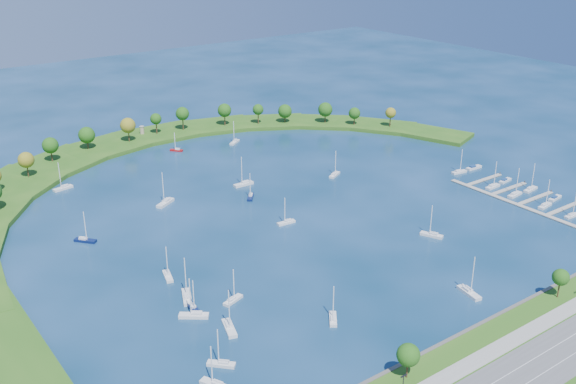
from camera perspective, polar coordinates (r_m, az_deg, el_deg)
ground at (r=269.98m, az=-0.23°, el=-1.35°), size 700.00×700.00×0.00m
south_shoreline at (r=196.51m, az=21.92°, el=-12.68°), size 420.00×43.10×11.60m
breakwater at (r=288.50m, az=-13.48°, el=-0.18°), size 286.74×247.64×2.00m
breakwater_trees at (r=322.06m, az=-12.92°, el=3.98°), size 239.93×87.48×13.79m
harbor_tower at (r=364.97m, az=-12.40°, el=5.21°), size 2.60×2.60×4.25m
dock_system at (r=290.12m, az=20.96°, el=-1.10°), size 24.28×82.00×1.60m
moored_boat_0 at (r=197.65m, az=3.88°, el=-10.71°), size 6.21×7.20×10.98m
moored_boat_1 at (r=303.85m, az=-18.70°, el=0.38°), size 8.85×3.88×12.59m
moored_boat_2 at (r=349.41m, az=-4.59°, el=4.34°), size 8.08×6.55×12.08m
moored_boat_3 at (r=340.68m, az=-9.53°, el=3.61°), size 5.75×6.12×9.66m
moored_boat_4 at (r=255.73m, az=-0.15°, el=-2.54°), size 7.54×2.70×10.87m
moored_boat_5 at (r=303.75m, az=4.01°, el=1.54°), size 8.15×5.68×11.78m
moored_boat_6 at (r=279.38m, az=-3.23°, el=-0.35°), size 6.49×7.32×11.28m
moored_boat_7 at (r=252.65m, az=-16.99°, el=-3.91°), size 7.02×7.74×12.03m
moored_boat_8 at (r=222.24m, az=-10.27°, el=-7.01°), size 4.22×8.17×11.56m
moored_boat_9 at (r=209.69m, az=-8.65°, el=-8.80°), size 6.12×9.61×13.73m
moored_boat_10 at (r=206.70m, az=-4.74°, el=-9.12°), size 7.63×4.33×10.82m
moored_boat_11 at (r=277.43m, az=-10.45°, el=-0.85°), size 9.73×7.31×14.27m
moored_boat_12 at (r=180.68m, az=-5.73°, el=-14.35°), size 6.74×6.90×11.08m
moored_boat_13 at (r=204.07m, az=-8.09°, el=-9.74°), size 2.73×7.19×10.31m
moored_boat_14 at (r=251.30m, az=12.21°, el=-3.55°), size 5.57×8.59×12.30m
moored_boat_15 at (r=200.56m, az=-8.05°, el=-10.34°), size 8.48×7.28×12.91m
moored_boat_16 at (r=174.15m, az=-6.28°, el=-15.98°), size 5.37×8.18×11.73m
moored_boat_17 at (r=217.17m, az=15.23°, el=-8.22°), size 4.26×9.48×13.46m
moored_boat_18 at (r=292.80m, az=-3.82°, el=0.75°), size 9.16×2.71×13.40m
moored_boat_19 at (r=193.99m, az=-5.05°, el=-11.43°), size 5.28×9.53×13.51m
docked_boat_2 at (r=284.20m, az=23.12°, el=-1.81°), size 7.17×2.28×10.42m
docked_boat_4 at (r=289.67m, az=21.15°, el=-1.05°), size 8.28×3.32×11.83m
docked_boat_5 at (r=299.28m, az=21.88°, el=-0.48°), size 8.17×3.30×1.62m
docked_boat_6 at (r=296.85m, az=18.85°, el=-0.16°), size 8.61×3.35×12.33m
docked_boat_7 at (r=304.94m, az=20.05°, el=0.27°), size 8.60×3.43×12.29m
docked_boat_8 at (r=302.87m, az=17.13°, el=0.50°), size 8.30×2.90×11.98m
docked_boat_9 at (r=311.78m, az=18.09°, el=0.94°), size 8.00×3.30×1.58m
docked_boat_10 at (r=316.40m, az=14.44°, el=1.73°), size 7.95×3.14×11.38m
docked_boat_11 at (r=323.69m, az=15.61°, el=2.03°), size 8.71×2.57×1.77m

